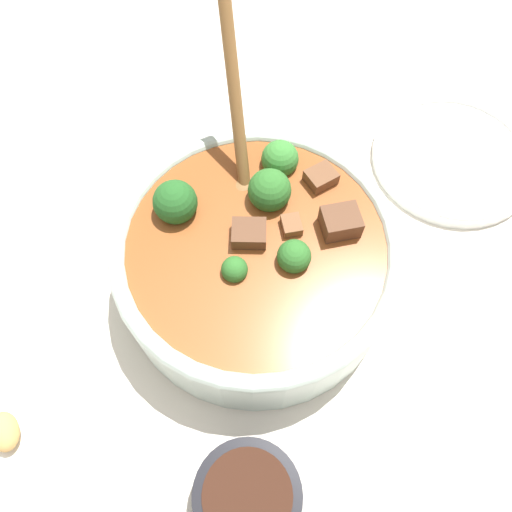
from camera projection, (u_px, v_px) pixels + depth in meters
name	position (u px, v px, depth m)	size (l,w,h in m)	color
ground_plane	(256.00, 279.00, 0.53)	(4.00, 4.00, 0.00)	silver
stew_bowl	(256.00, 256.00, 0.49)	(0.27, 0.30, 0.25)	#B2C6BC
condiment_bowl	(248.00, 496.00, 0.41)	(0.09, 0.09, 0.04)	black
empty_plate	(453.00, 157.00, 0.59)	(0.19, 0.19, 0.02)	white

